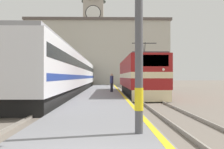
{
  "coord_description": "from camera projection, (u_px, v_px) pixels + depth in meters",
  "views": [
    {
      "loc": [
        0.45,
        -3.9,
        1.82
      ],
      "look_at": [
        0.9,
        18.34,
        2.02
      ],
      "focal_mm": 42.0,
      "sensor_mm": 36.0,
      "label": 1
    }
  ],
  "objects": [
    {
      "name": "rail_track_far",
      "position": [
        70.0,
        93.0,
        28.8
      ],
      "size": [
        2.83,
        140.0,
        0.16
      ],
      "color": "#70665B",
      "rests_on": "ground"
    },
    {
      "name": "ground_plane",
      "position": [
        103.0,
        91.0,
        33.87
      ],
      "size": [
        200.0,
        200.0,
        0.0
      ],
      "primitive_type": "plane",
      "color": "#70665B"
    },
    {
      "name": "platform",
      "position": [
        103.0,
        92.0,
        28.87
      ],
      "size": [
        3.86,
        140.0,
        0.33
      ],
      "color": "slate",
      "rests_on": "ground"
    },
    {
      "name": "passenger_train",
      "position": [
        76.0,
        74.0,
        33.57
      ],
      "size": [
        2.92,
        46.09,
        4.1
      ],
      "color": "black",
      "rests_on": "ground"
    },
    {
      "name": "person_on_platform",
      "position": [
        112.0,
        82.0,
        25.79
      ],
      "size": [
        0.34,
        0.34,
        1.82
      ],
      "color": "#23232D",
      "rests_on": "platform"
    },
    {
      "name": "rail_track_near",
      "position": [
        135.0,
        93.0,
        28.94
      ],
      "size": [
        2.83,
        140.0,
        0.16
      ],
      "color": "#70665B",
      "rests_on": "ground"
    },
    {
      "name": "locomotive_train",
      "position": [
        139.0,
        76.0,
        25.36
      ],
      "size": [
        2.92,
        14.98,
        4.64
      ],
      "color": "black",
      "rests_on": "ground"
    },
    {
      "name": "station_building",
      "position": [
        98.0,
        53.0,
        53.44
      ],
      "size": [
        28.53,
        7.7,
        13.2
      ],
      "color": "#B7B2A3",
      "rests_on": "ground"
    },
    {
      "name": "clock_tower",
      "position": [
        94.0,
        31.0,
        61.84
      ],
      "size": [
        5.78,
        5.78,
        23.77
      ],
      "color": "#ADA393",
      "rests_on": "ground"
    }
  ]
}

